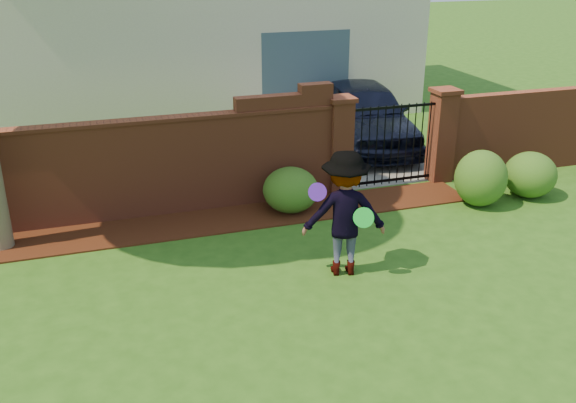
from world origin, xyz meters
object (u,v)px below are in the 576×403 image
object	(u,v)px
man	(345,215)
car	(368,117)
frisbee_green	(364,218)
frisbee_purple	(317,192)

from	to	relation	value
man	car	bearing A→B (deg)	-102.83
frisbee_green	car	bearing A→B (deg)	64.75
frisbee_purple	frisbee_green	bearing A→B (deg)	-27.47
man	frisbee_green	bearing A→B (deg)	135.22
car	frisbee_purple	xyz separation A→B (m)	(-3.29, -5.44, 0.57)
car	frisbee_purple	distance (m)	6.38
frisbee_purple	frisbee_green	xyz separation A→B (m)	(0.58, -0.30, -0.34)
car	frisbee_green	xyz separation A→B (m)	(-2.71, -5.74, 0.23)
car	frisbee_green	size ratio (longest dim) A/B	15.10
car	man	bearing A→B (deg)	-109.84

